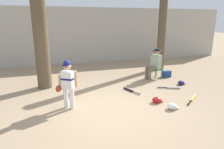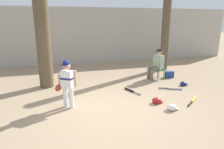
# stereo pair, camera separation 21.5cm
# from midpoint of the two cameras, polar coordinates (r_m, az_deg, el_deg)

# --- Properties ---
(ground_plane) EXTENTS (60.00, 60.00, 0.00)m
(ground_plane) POSITION_cam_midpoint_polar(r_m,az_deg,el_deg) (5.29, -1.33, -10.31)
(ground_plane) COLOR #9E8466
(concrete_back_wall) EXTENTS (18.00, 0.36, 2.94)m
(concrete_back_wall) POSITION_cam_midpoint_polar(r_m,az_deg,el_deg) (10.99, -10.84, 10.73)
(concrete_back_wall) COLOR #ADA89E
(concrete_back_wall) RESTS_ON ground
(tree_near_player) EXTENTS (0.69, 0.69, 6.29)m
(tree_near_player) POSITION_cam_midpoint_polar(r_m,az_deg,el_deg) (7.13, -21.32, 18.44)
(tree_near_player) COLOR brown
(tree_near_player) RESTS_ON ground
(tree_behind_spectator) EXTENTS (0.57, 0.57, 4.78)m
(tree_behind_spectator) POSITION_cam_midpoint_polar(r_m,az_deg,el_deg) (9.76, 13.54, 13.74)
(tree_behind_spectator) COLOR brown
(tree_behind_spectator) RESTS_ON ground
(young_ballplayer) EXTENTS (0.60, 0.38, 1.31)m
(young_ballplayer) POSITION_cam_midpoint_polar(r_m,az_deg,el_deg) (5.33, -13.76, -1.97)
(young_ballplayer) COLOR white
(young_ballplayer) RESTS_ON ground
(folding_stool) EXTENTS (0.46, 0.46, 0.41)m
(folding_stool) POSITION_cam_midpoint_polar(r_m,az_deg,el_deg) (8.25, 11.75, 1.48)
(folding_stool) COLOR #196B2D
(folding_stool) RESTS_ON ground
(seated_spectator) EXTENTS (0.68, 0.54, 1.20)m
(seated_spectator) POSITION_cam_midpoint_polar(r_m,az_deg,el_deg) (8.13, 11.31, 3.30)
(seated_spectator) COLOR #6B6051
(seated_spectator) RESTS_ON ground
(handbag_beside_stool) EXTENTS (0.35, 0.20, 0.26)m
(handbag_beside_stool) POSITION_cam_midpoint_polar(r_m,az_deg,el_deg) (8.55, 14.63, 0.16)
(handbag_beside_stool) COLOR navy
(handbag_beside_stool) RESTS_ON ground
(bat_aluminum_silver) EXTENTS (0.74, 0.35, 0.07)m
(bat_aluminum_silver) POSITION_cam_midpoint_polar(r_m,az_deg,el_deg) (7.15, 15.89, -3.68)
(bat_aluminum_silver) COLOR #B7BCC6
(bat_aluminum_silver) RESTS_ON ground
(bat_black_composite) EXTENTS (0.31, 0.74, 0.07)m
(bat_black_composite) POSITION_cam_midpoint_polar(r_m,az_deg,el_deg) (6.68, 4.14, -4.48)
(bat_black_composite) COLOR black
(bat_black_composite) RESTS_ON ground
(bat_yellow_trainer) EXTENTS (0.67, 0.55, 0.07)m
(bat_yellow_trainer) POSITION_cam_midpoint_polar(r_m,az_deg,el_deg) (6.38, 21.06, -6.46)
(bat_yellow_trainer) COLOR yellow
(bat_yellow_trainer) RESTS_ON ground
(batting_helmet_red) EXTENTS (0.31, 0.24, 0.18)m
(batting_helmet_red) POSITION_cam_midpoint_polar(r_m,az_deg,el_deg) (5.86, 11.62, -7.16)
(batting_helmet_red) COLOR #A81919
(batting_helmet_red) RESTS_ON ground
(batting_helmet_white) EXTENTS (0.30, 0.23, 0.18)m
(batting_helmet_white) POSITION_cam_midpoint_polar(r_m,az_deg,el_deg) (5.55, 15.78, -8.79)
(batting_helmet_white) COLOR silver
(batting_helmet_white) RESTS_ON ground
(batting_helmet_navy) EXTENTS (0.28, 0.22, 0.16)m
(batting_helmet_navy) POSITION_cam_midpoint_polar(r_m,az_deg,el_deg) (7.68, 18.36, -2.29)
(batting_helmet_navy) COLOR navy
(batting_helmet_navy) RESTS_ON ground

